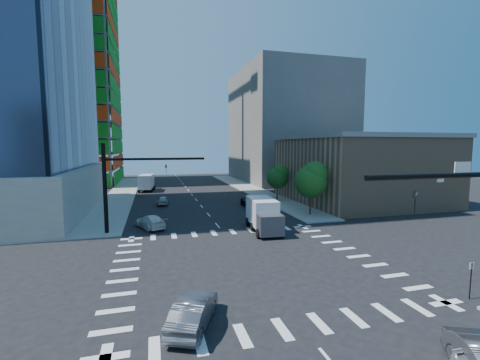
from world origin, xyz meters
name	(u,v)px	position (x,y,z in m)	size (l,w,h in m)	color
ground	(248,263)	(0.00, 0.00, 0.00)	(160.00, 160.00, 0.00)	black
road_markings	(248,263)	(0.00, 0.00, 0.01)	(20.00, 20.00, 0.01)	silver
sidewalk_ne	(250,189)	(12.50, 40.00, 0.07)	(5.00, 60.00, 0.15)	gray
sidewalk_nw	(122,194)	(-12.50, 40.00, 0.07)	(5.00, 60.00, 0.15)	gray
construction_building	(58,78)	(-27.41, 61.93, 24.61)	(25.16, 34.50, 70.60)	gray
commercial_building	(358,168)	(25.00, 22.00, 5.31)	(20.50, 22.50, 10.60)	tan
bg_building_ne	(287,126)	(27.00, 55.00, 14.00)	(24.00, 30.00, 28.00)	#65615B
signal_mast_nw	(121,180)	(-10.00, 11.50, 5.49)	(10.20, 0.40, 9.00)	black
tree_south	(312,179)	(12.63, 13.90, 4.69)	(4.16, 4.16, 6.82)	#382316
tree_north	(278,176)	(12.93, 25.90, 3.99)	(3.54, 3.52, 5.78)	#382316
no_parking_sign	(471,276)	(10.70, -9.00, 1.38)	(0.30, 0.06, 2.20)	black
car_nb_far	(253,202)	(7.13, 21.20, 0.80)	(2.66, 5.76, 1.60)	black
car_sb_near	(150,222)	(-7.26, 12.78, 0.71)	(1.99, 4.89, 1.42)	silver
car_sb_mid	(163,200)	(-5.48, 26.78, 0.66)	(1.56, 3.87, 1.32)	gray
car_sb_cross	(193,312)	(-5.12, -7.57, 0.73)	(1.55, 4.43, 1.46)	#57585D
box_truck_near	(264,218)	(4.20, 8.23, 1.46)	(3.25, 6.52, 3.31)	black
box_truck_far	(147,183)	(-8.02, 43.61, 1.45)	(3.38, 6.53, 3.29)	black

